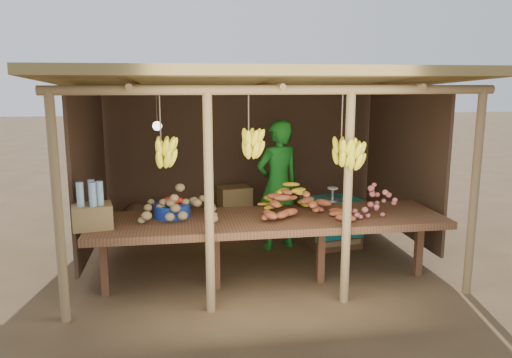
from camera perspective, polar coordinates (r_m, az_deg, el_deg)
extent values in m
plane|color=brown|center=(6.69, 0.00, -8.87)|extent=(60.00, 60.00, 0.00)
cylinder|color=#97774E|center=(4.98, -21.70, -3.40)|extent=(0.09, 0.09, 2.20)
cylinder|color=#97774E|center=(5.75, 23.68, -1.69)|extent=(0.09, 0.09, 2.20)
cylinder|color=#97774E|center=(7.88, -17.06, 1.95)|extent=(0.09, 0.09, 2.20)
cylinder|color=#97774E|center=(8.39, 12.67, 2.69)|extent=(0.09, 0.09, 2.20)
cylinder|color=#97774E|center=(4.86, -5.38, -2.99)|extent=(0.09, 0.09, 2.20)
cylinder|color=#97774E|center=(5.14, 10.41, -2.36)|extent=(0.09, 0.09, 2.20)
cylinder|color=#97774E|center=(4.81, 2.86, 10.14)|extent=(4.40, 0.09, 0.09)
cylinder|color=#97774E|center=(7.77, -1.77, 10.45)|extent=(4.40, 0.09, 0.09)
cube|color=olive|center=(6.29, 0.00, 11.16)|extent=(4.70, 3.50, 0.28)
cube|color=#493222|center=(7.83, -1.71, 3.19)|extent=(4.20, 0.04, 1.98)
cube|color=#493222|center=(6.59, -18.46, 1.15)|extent=(0.04, 2.40, 1.98)
cube|color=#493222|center=(7.19, 16.36, 2.05)|extent=(0.04, 2.40, 1.98)
cube|color=brown|center=(5.56, 1.55, -4.78)|extent=(3.90, 1.05, 0.08)
cube|color=brown|center=(5.65, -16.96, -9.26)|extent=(0.08, 0.08, 0.72)
cube|color=brown|center=(5.61, -4.59, -8.96)|extent=(0.08, 0.08, 0.72)
cube|color=brown|center=(5.82, 7.41, -8.28)|extent=(0.08, 0.08, 0.72)
cube|color=brown|center=(6.25, 18.11, -7.37)|extent=(0.08, 0.08, 0.72)
cylinder|color=navy|center=(5.64, -9.61, -3.53)|extent=(0.41, 0.41, 0.14)
cube|color=olive|center=(5.38, -18.20, -4.07)|extent=(0.44, 0.38, 0.25)
imported|color=#18701C|center=(6.83, 2.52, -0.69)|extent=(0.76, 0.62, 1.78)
cube|color=brown|center=(7.12, 8.78, -5.18)|extent=(0.75, 0.66, 0.61)
cube|color=#0C8488|center=(7.04, 8.86, -2.56)|extent=(0.83, 0.75, 0.06)
cube|color=olive|center=(7.54, -2.42, -4.96)|extent=(0.52, 0.45, 0.36)
cube|color=olive|center=(7.45, -2.44, -2.26)|extent=(0.52, 0.45, 0.36)
cube|color=olive|center=(7.50, -6.24, -5.10)|extent=(0.52, 0.45, 0.36)
ellipsoid|color=#493222|center=(7.49, -13.50, -4.69)|extent=(0.49, 0.49, 0.66)
ellipsoid|color=#493222|center=(7.46, -10.08, -4.60)|extent=(0.49, 0.49, 0.66)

